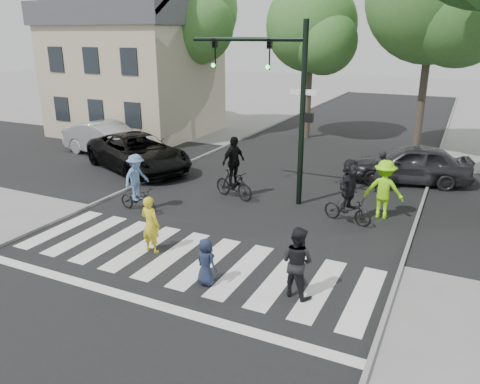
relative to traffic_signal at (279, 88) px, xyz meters
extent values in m
plane|color=gray|center=(-0.35, -6.20, -3.90)|extent=(120.00, 120.00, 0.00)
cube|color=black|center=(-0.35, -1.20, -3.90)|extent=(10.00, 70.00, 0.01)
cube|color=black|center=(-0.35, 1.80, -3.89)|extent=(70.00, 10.00, 0.01)
cube|color=gray|center=(-5.40, -1.20, -3.85)|extent=(0.10, 70.00, 0.10)
cube|color=gray|center=(4.70, -1.20, -3.85)|extent=(0.10, 70.00, 0.10)
cube|color=silver|center=(-4.85, -5.20, -3.89)|extent=(0.55, 3.00, 0.01)
cube|color=silver|center=(-3.85, -5.20, -3.89)|extent=(0.55, 3.00, 0.01)
cube|color=silver|center=(-2.85, -5.20, -3.89)|extent=(0.55, 3.00, 0.01)
cube|color=silver|center=(-1.85, -5.20, -3.89)|extent=(0.55, 3.00, 0.01)
cube|color=silver|center=(-0.85, -5.20, -3.89)|extent=(0.55, 3.00, 0.01)
cube|color=silver|center=(0.15, -5.20, -3.89)|extent=(0.55, 3.00, 0.01)
cube|color=silver|center=(1.15, -5.20, -3.89)|extent=(0.55, 3.00, 0.01)
cube|color=silver|center=(2.15, -5.20, -3.89)|extent=(0.55, 3.00, 0.01)
cube|color=silver|center=(3.15, -5.20, -3.89)|extent=(0.55, 3.00, 0.01)
cube|color=silver|center=(4.15, -5.20, -3.89)|extent=(0.55, 3.00, 0.01)
cube|color=silver|center=(-0.35, -7.40, -3.89)|extent=(10.00, 0.30, 0.01)
cylinder|color=black|center=(0.85, 0.00, -0.90)|extent=(0.18, 0.18, 6.00)
cylinder|color=black|center=(-1.15, 0.00, 1.50)|extent=(4.00, 0.14, 0.14)
imported|color=black|center=(-0.35, 0.00, 1.05)|extent=(0.16, 0.20, 1.00)
sphere|color=#19E533|center=(-0.35, -0.12, 0.65)|extent=(0.14, 0.14, 0.14)
imported|color=black|center=(-2.35, 0.00, 1.05)|extent=(0.16, 0.20, 1.00)
sphere|color=#19E533|center=(-2.35, -0.12, 0.65)|extent=(0.14, 0.14, 0.14)
cube|color=black|center=(1.07, 0.00, -0.90)|extent=(0.28, 0.18, 0.30)
cube|color=#FF660C|center=(1.18, 0.00, -0.90)|extent=(0.02, 0.14, 0.20)
cube|color=white|center=(0.85, 0.00, -0.10)|extent=(0.90, 0.04, 0.18)
cylinder|color=brown|center=(-14.35, 10.00, -0.93)|extent=(0.36, 0.36, 5.95)
sphere|color=#3C772F|center=(-14.35, 10.00, 2.47)|extent=(5.20, 5.20, 5.20)
sphere|color=#3C772F|center=(-13.31, 9.22, 1.62)|extent=(3.64, 3.64, 3.64)
cylinder|color=brown|center=(-9.35, 9.50, -0.68)|extent=(0.36, 0.36, 6.44)
sphere|color=#3C772F|center=(-9.35, 9.50, 3.00)|extent=(5.80, 5.80, 5.80)
sphere|color=#3C772F|center=(-8.19, 8.63, 2.08)|extent=(4.06, 4.06, 4.06)
cylinder|color=brown|center=(-2.35, 10.60, -1.10)|extent=(0.36, 0.36, 5.60)
sphere|color=#3C772F|center=(-2.35, 10.60, 2.10)|extent=(4.80, 4.80, 4.80)
sphere|color=#3C772F|center=(-1.39, 9.88, 1.30)|extent=(3.36, 3.36, 3.36)
cylinder|color=brown|center=(3.65, 9.30, -0.54)|extent=(0.36, 0.36, 6.72)
sphere|color=#3C772F|center=(4.85, 8.40, 2.34)|extent=(4.20, 4.20, 4.20)
cube|color=#B7AC92|center=(-11.85, 7.80, -0.90)|extent=(8.00, 7.00, 6.00)
cube|color=#47474C|center=(-11.85, 7.80, 2.70)|extent=(8.40, 7.40, 1.20)
cube|color=black|center=(-14.25, 4.28, -2.20)|extent=(1.00, 0.06, 1.30)
cube|color=black|center=(-14.25, 4.28, 0.40)|extent=(1.00, 0.06, 1.30)
cube|color=black|center=(-11.85, 4.28, -2.20)|extent=(1.00, 0.06, 1.30)
cube|color=black|center=(-11.85, 4.28, 0.40)|extent=(1.00, 0.06, 1.30)
cube|color=black|center=(-9.45, 4.28, -2.20)|extent=(1.00, 0.06, 1.30)
cube|color=black|center=(-9.45, 4.28, 0.40)|extent=(1.00, 0.06, 1.30)
cube|color=gray|center=(-10.35, 4.00, -3.50)|extent=(2.00, 1.20, 0.80)
imported|color=gold|center=(-1.48, -5.27, -3.12)|extent=(0.61, 0.43, 1.56)
imported|color=#1C243D|center=(0.70, -6.14, -3.33)|extent=(0.64, 0.50, 1.15)
imported|color=black|center=(2.74, -5.69, -3.08)|extent=(0.92, 0.80, 1.64)
imported|color=black|center=(-3.69, -2.96, -3.50)|extent=(1.58, 0.73, 0.80)
imported|color=#5A7BAB|center=(-3.69, -2.96, -2.74)|extent=(0.69, 1.05, 1.53)
imported|color=black|center=(-1.44, -0.44, -3.39)|extent=(1.77, 0.95, 1.03)
imported|color=black|center=(-1.44, -0.44, -2.55)|extent=(0.71, 1.12, 1.77)
imported|color=black|center=(2.74, -0.93, -3.48)|extent=(1.69, 0.96, 0.84)
imported|color=black|center=(2.74, -0.93, -2.68)|extent=(0.85, 1.56, 1.61)
imported|color=black|center=(-6.75, 1.08, -3.13)|extent=(6.12, 4.61, 1.54)
imported|color=#BABBBF|center=(-9.74, 2.62, -3.11)|extent=(4.94, 2.24, 1.57)
imported|color=#302F33|center=(3.95, 4.22, -3.14)|extent=(4.75, 2.73, 1.52)
imported|color=#95FF11|center=(3.63, -0.04, -2.96)|extent=(1.22, 0.70, 1.88)
imported|color=black|center=(3.10, 2.50, -3.11)|extent=(0.63, 0.46, 1.59)
camera|label=1|loc=(5.61, -14.52, 1.64)|focal=35.00mm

